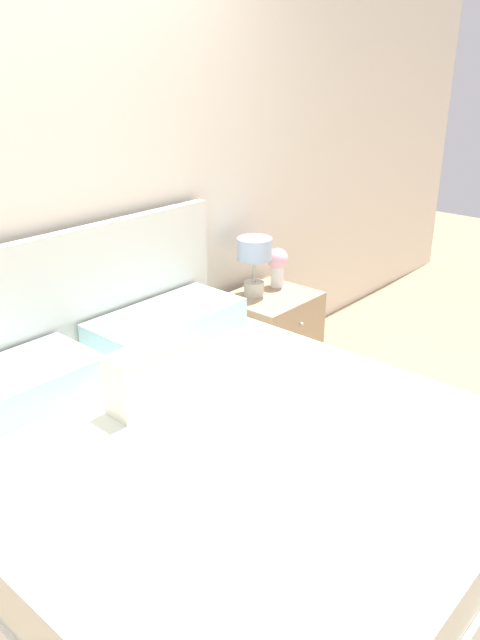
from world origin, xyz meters
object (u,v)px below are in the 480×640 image
(nightstand, at_px, (270,337))
(flower_vase, at_px, (278,264))
(table_lamp, at_px, (254,256))
(bed, at_px, (206,479))

(nightstand, relative_size, flower_vase, 2.24)
(nightstand, bearing_deg, table_lamp, 123.02)
(nightstand, height_order, flower_vase, flower_vase)
(nightstand, bearing_deg, flower_vase, 24.92)
(table_lamp, relative_size, flower_vase, 1.43)
(flower_vase, bearing_deg, bed, -151.62)
(bed, relative_size, flower_vase, 8.43)
(table_lamp, bearing_deg, bed, -147.30)
(bed, bearing_deg, table_lamp, 32.70)
(bed, distance_m, nightstand, 1.42)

